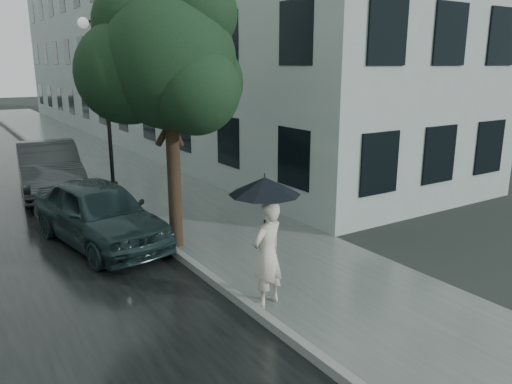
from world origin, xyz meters
TOP-DOWN VIEW (x-y plane):
  - ground at (0.00, 0.00)m, footprint 120.00×120.00m
  - sidewalk at (0.25, 12.00)m, footprint 3.50×60.00m
  - kerb_near at (-1.57, 12.00)m, footprint 0.15×60.00m
  - building_near at (5.47, 19.50)m, footprint 7.02×36.00m
  - pedestrian at (-1.20, -0.40)m, footprint 0.75×0.60m
  - umbrella at (-1.23, -0.36)m, footprint 1.39×1.39m
  - street_tree at (-1.30, 3.11)m, footprint 3.56×3.24m
  - lamp_post at (-0.97, 8.99)m, footprint 0.85×0.34m
  - car_near at (-2.67, 4.00)m, footprint 2.34×4.40m
  - car_far at (-2.66, 9.34)m, footprint 2.15×4.90m

SIDE VIEW (x-z plane):
  - ground at x=0.00m, z-range 0.00..0.00m
  - sidewalk at x=0.25m, z-range 0.00..0.01m
  - kerb_near at x=-1.57m, z-range 0.00..0.15m
  - car_near at x=-2.67m, z-range 0.01..1.43m
  - car_far at x=-2.66m, z-range 0.01..1.57m
  - pedestrian at x=-1.20m, z-range 0.01..1.78m
  - umbrella at x=-1.23m, z-range 1.39..2.67m
  - lamp_post at x=-0.97m, z-range 0.37..5.58m
  - street_tree at x=-1.30m, z-range 1.11..6.81m
  - building_near at x=5.47m, z-range 0.00..9.00m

